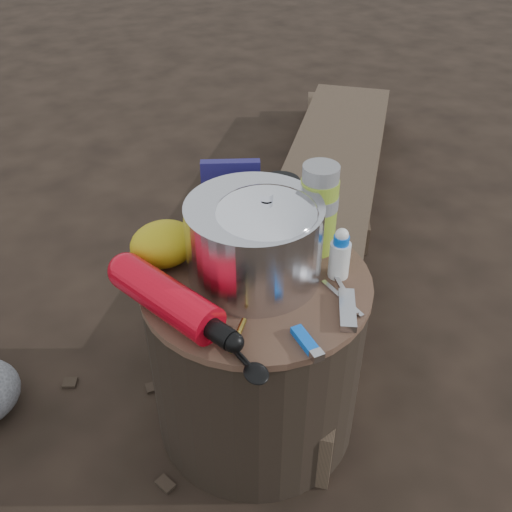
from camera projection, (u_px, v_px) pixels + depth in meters
name	position (u px, v px, depth m)	size (l,w,h in m)	color
ground	(256.00, 415.00, 1.40)	(60.00, 60.00, 0.00)	black
stump	(256.00, 354.00, 1.28)	(0.46, 0.46, 0.42)	black
log_main	(321.00, 211.00, 1.99)	(0.33, 1.96, 0.16)	#433427
log_small	(332.00, 158.00, 2.38)	(0.22, 1.19, 0.10)	#433427
foil_windscreen	(254.00, 241.00, 1.12)	(0.26, 0.26, 0.16)	silver
camping_pot	(266.00, 241.00, 1.09)	(0.19, 0.19, 0.19)	white
fuel_bottle	(167.00, 298.00, 1.05)	(0.07, 0.31, 0.07)	red
thermos	(318.00, 210.00, 1.18)	(0.08, 0.08, 0.19)	#92B430
travel_mug	(280.00, 205.00, 1.27)	(0.08, 0.08, 0.12)	black
stuff_sack	(164.00, 244.00, 1.17)	(0.14, 0.11, 0.09)	gold
food_pouch	(231.00, 196.00, 1.25)	(0.13, 0.03, 0.16)	#1A1555
lighter	(305.00, 340.00, 1.01)	(0.02, 0.08, 0.02)	blue
multitool	(347.00, 310.00, 1.07)	(0.03, 0.11, 0.01)	#B9B9BE
pot_grabber	(342.00, 297.00, 1.10)	(0.03, 0.12, 0.01)	#B9B9BE
spork	(232.00, 346.00, 1.00)	(0.03, 0.16, 0.01)	black
squeeze_bottle	(340.00, 256.00, 1.13)	(0.04, 0.04, 0.10)	white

